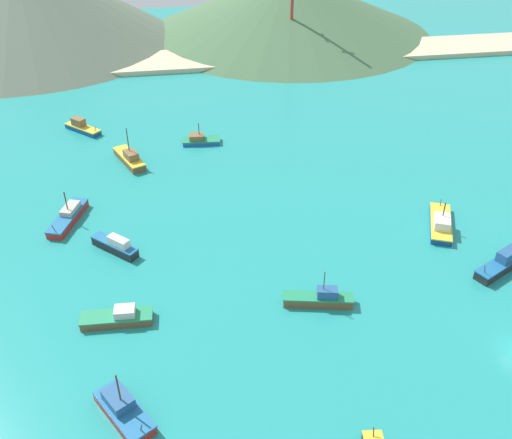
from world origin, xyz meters
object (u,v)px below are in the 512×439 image
object	(u,v)px
fishing_boat_2	(503,263)
fishing_boat_4	(123,410)
fishing_boat_8	(82,127)
fishing_boat_1	(130,158)
fishing_boat_0	(200,140)
fishing_boat_7	(441,223)
fishing_boat_3	(118,317)
fishing_boat_10	(116,246)
fishing_boat_6	(320,299)
fishing_boat_5	(68,217)

from	to	relation	value
fishing_boat_2	fishing_boat_4	size ratio (longest dim) A/B	1.12
fishing_boat_4	fishing_boat_8	size ratio (longest dim) A/B	1.09
fishing_boat_8	fishing_boat_1	bearing A→B (deg)	-57.04
fishing_boat_0	fishing_boat_8	distance (m)	25.69
fishing_boat_2	fishing_boat_4	bearing A→B (deg)	-162.62
fishing_boat_1	fishing_boat_8	size ratio (longest dim) A/B	1.26
fishing_boat_7	fishing_boat_8	world-z (taller)	fishing_boat_7
fishing_boat_1	fishing_boat_7	xyz separation A→B (m)	(48.79, -29.48, -0.13)
fishing_boat_3	fishing_boat_2	bearing A→B (deg)	2.13
fishing_boat_0	fishing_boat_4	xyz separation A→B (m)	(-13.25, -63.27, 0.27)
fishing_boat_7	fishing_boat_2	bearing A→B (deg)	-69.24
fishing_boat_7	fishing_boat_1	bearing A→B (deg)	148.86
fishing_boat_3	fishing_boat_10	world-z (taller)	fishing_boat_10
fishing_boat_6	fishing_boat_1	bearing A→B (deg)	120.41
fishing_boat_2	fishing_boat_4	distance (m)	55.04
fishing_boat_8	fishing_boat_0	bearing A→B (deg)	-21.59
fishing_boat_4	fishing_boat_10	bearing A→B (deg)	93.80
fishing_boat_0	fishing_boat_7	size ratio (longest dim) A/B	0.70
fishing_boat_2	fishing_boat_6	distance (m)	27.65
fishing_boat_3	fishing_boat_4	world-z (taller)	fishing_boat_4
fishing_boat_0	fishing_boat_3	xyz separation A→B (m)	(-14.33, -48.82, 0.08)
fishing_boat_1	fishing_boat_3	size ratio (longest dim) A/B	1.09
fishing_boat_3	fishing_boat_7	xyz separation A→B (m)	(49.39, 13.14, 0.08)
fishing_boat_5	fishing_boat_8	world-z (taller)	fishing_boat_5
fishing_boat_1	fishing_boat_4	distance (m)	57.07
fishing_boat_5	fishing_boat_0	bearing A→B (deg)	46.57
fishing_boat_0	fishing_boat_4	bearing A→B (deg)	-101.83
fishing_boat_10	fishing_boat_7	bearing A→B (deg)	-2.30
fishing_boat_6	fishing_boat_10	distance (m)	31.39
fishing_boat_6	fishing_boat_8	distance (m)	69.05
fishing_boat_1	fishing_boat_5	size ratio (longest dim) A/B	0.95
fishing_boat_2	fishing_boat_5	size ratio (longest dim) A/B	0.91
fishing_boat_2	fishing_boat_4	world-z (taller)	fishing_boat_4
fishing_boat_4	fishing_boat_6	size ratio (longest dim) A/B	0.91
fishing_boat_10	fishing_boat_6	bearing A→B (deg)	-30.67
fishing_boat_2	fishing_boat_8	xyz separation A→B (m)	(-63.17, 56.28, -0.21)
fishing_boat_2	fishing_boat_6	bearing A→B (deg)	-174.10
fishing_boat_2	fishing_boat_7	world-z (taller)	fishing_boat_7
fishing_boat_1	fishing_boat_8	xyz separation A→B (m)	(-10.15, 15.66, -0.10)
fishing_boat_2	fishing_boat_3	size ratio (longest dim) A/B	1.05
fishing_boat_8	fishing_boat_10	bearing A→B (deg)	-78.63
fishing_boat_0	fishing_boat_1	xyz separation A→B (m)	(-13.74, -6.20, 0.29)
fishing_boat_0	fishing_boat_5	xyz separation A→B (m)	(-23.06, -24.36, 0.14)
fishing_boat_0	fishing_boat_6	bearing A→B (deg)	-76.66
fishing_boat_2	fishing_boat_5	bearing A→B (deg)	160.18
fishing_boat_3	fishing_boat_4	bearing A→B (deg)	-85.72
fishing_boat_5	fishing_boat_10	bearing A→B (deg)	-49.88
fishing_boat_3	fishing_boat_10	bearing A→B (deg)	93.34
fishing_boat_0	fishing_boat_2	world-z (taller)	fishing_boat_0
fishing_boat_0	fishing_boat_2	xyz separation A→B (m)	(39.28, -46.83, 0.40)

